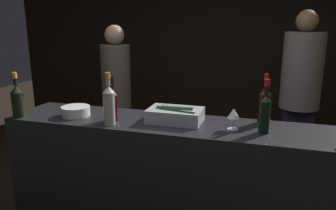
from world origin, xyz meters
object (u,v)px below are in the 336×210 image
Objects in this scene: person_blond_tee at (117,91)px; red_wine_bottle_black_foil at (113,103)px; bowl_white at (76,111)px; wine_glass at (234,114)px; red_wine_bottle_tall at (264,104)px; champagne_bottle at (17,100)px; red_wine_bottle_burgundy at (265,112)px; ice_bin_with_bottles at (176,114)px; person_in_hoodie at (300,91)px; rose_wine_bottle at (109,104)px.

red_wine_bottle_black_foil is at bearing -108.21° from person_blond_tee.
wine_glass is (1.17, 0.02, 0.07)m from bowl_white.
wine_glass is 0.41× the size of red_wine_bottle_tall.
person_blond_tee reaches higher than wine_glass.
red_wine_bottle_tall is at bearing -73.72° from person_blond_tee.
champagne_bottle is 1.80m from red_wine_bottle_tall.
bowl_white is 1.39m from red_wine_bottle_tall.
red_wine_bottle_burgundy is at bearing 1.93° from red_wine_bottle_black_foil.
wine_glass is at bearing 1.03° from bowl_white.
wine_glass is 0.28m from red_wine_bottle_tall.
ice_bin_with_bottles is 0.21× the size of person_in_hoodie.
bowl_white is 0.63× the size of champagne_bottle.
person_in_hoodie is (0.34, 1.18, -0.13)m from red_wine_bottle_tall.
red_wine_bottle_black_foil is 1.07m from red_wine_bottle_tall.
red_wine_bottle_tall is at bearing 9.38° from bowl_white.
red_wine_bottle_black_foil is at bearing 102.38° from rose_wine_bottle.
red_wine_bottle_burgundy is 0.22m from red_wine_bottle_tall.
bowl_white is 0.43m from champagne_bottle.
rose_wine_bottle is at bearing -172.61° from red_wine_bottle_burgundy.
red_wine_bottle_black_foil reaches higher than ice_bin_with_bottles.
champagne_bottle is at bearing -159.33° from bowl_white.
ice_bin_with_bottles is at bearing 172.13° from wine_glass.
bowl_white is 0.12× the size of person_in_hoodie.
red_wine_bottle_black_foil is at bearing 9.68° from champagne_bottle.
person_blond_tee is at bearing 132.02° from ice_bin_with_bottles.
rose_wine_bottle is at bearing -161.07° from red_wine_bottle_tall.
person_in_hoodie is (1.70, 1.40, -0.03)m from bowl_white.
person_in_hoodie is at bearing -36.11° from person_blond_tee.
bowl_white is 1.49× the size of wine_glass.
champagne_bottle is at bearing -174.90° from red_wine_bottle_burgundy.
red_wine_bottle_tall is at bearing 12.01° from champagne_bottle.
person_blond_tee reaches higher than champagne_bottle.
bowl_white is 2.21m from person_in_hoodie.
red_wine_bottle_burgundy reaches higher than ice_bin_with_bottles.
red_wine_bottle_burgundy reaches higher than wine_glass.
person_in_hoodie is (1.36, 1.53, -0.14)m from rose_wine_bottle.
person_in_hoodie reaches higher than red_wine_bottle_burgundy.
red_wine_bottle_black_foil is (-0.85, -0.05, 0.03)m from wine_glass.
person_blond_tee is at bearing 143.84° from red_wine_bottle_burgundy.
person_blond_tee reaches higher than red_wine_bottle_burgundy.
red_wine_bottle_tall reaches higher than champagne_bottle.
wine_glass is 0.41× the size of red_wine_bottle_burgundy.
bowl_white is at bearing -174.16° from ice_bin_with_bottles.
champagne_bottle is (-1.76, -0.16, -0.01)m from red_wine_bottle_burgundy.
person_blond_tee is at bearing 113.77° from rose_wine_bottle.
red_wine_bottle_tall reaches higher than wine_glass.
champagne_bottle is 0.20× the size of person_blond_tee.
bowl_white is (-0.76, -0.08, -0.01)m from ice_bin_with_bottles.
rose_wine_bottle reaches higher than bowl_white.
rose_wine_bottle is (-0.83, -0.14, 0.05)m from wine_glass.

